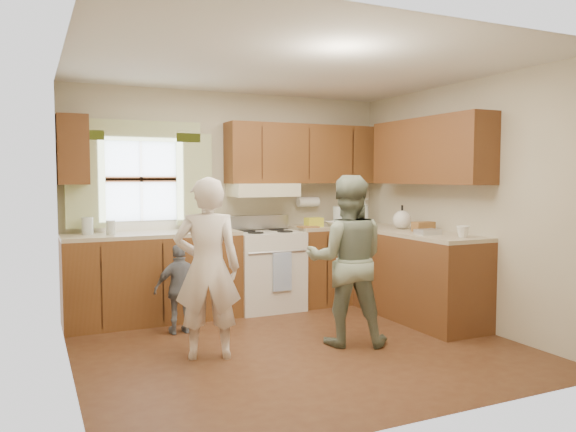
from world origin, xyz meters
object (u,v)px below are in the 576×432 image
stove (266,269)px  woman_right (347,260)px  woman_left (207,268)px  child (180,289)px

stove → woman_right: bearing=-84.8°
stove → woman_right: (0.14, -1.57, 0.30)m
woman_left → stove: bearing=-111.3°
child → woman_left: bearing=91.4°
stove → woman_left: bearing=-128.4°
stove → child: stove is taller
woman_left → woman_right: bearing=-169.6°
woman_left → child: bearing=-71.2°
woman_left → woman_right: 1.28m
stove → woman_left: woman_left is taller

